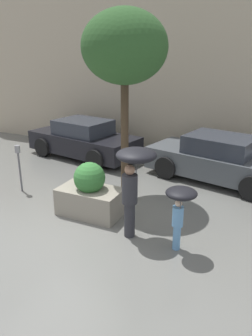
{
  "coord_description": "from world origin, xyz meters",
  "views": [
    {
      "loc": [
        3.96,
        -5.03,
        3.67
      ],
      "look_at": [
        0.83,
        1.6,
        1.05
      ],
      "focal_mm": 35.0,
      "sensor_mm": 36.0,
      "label": 1
    }
  ],
  "objects_px": {
    "parked_car_near": "(84,140)",
    "street_tree": "(125,49)",
    "planter_box": "(90,194)",
    "parked_car_far": "(219,160)",
    "person_child": "(180,204)",
    "person_adult": "(134,172)",
    "parking_meter": "(19,159)"
  },
  "relations": [
    {
      "from": "person_child",
      "to": "street_tree",
      "type": "height_order",
      "value": "street_tree"
    },
    {
      "from": "parked_car_near",
      "to": "parking_meter",
      "type": "height_order",
      "value": "parked_car_near"
    },
    {
      "from": "person_adult",
      "to": "planter_box",
      "type": "bearing_deg",
      "value": 109.8
    },
    {
      "from": "planter_box",
      "to": "parked_car_near",
      "type": "xyz_separation_m",
      "value": [
        -2.57,
        3.8,
        0.12
      ]
    },
    {
      "from": "person_adult",
      "to": "street_tree",
      "type": "relative_size",
      "value": 0.41
    },
    {
      "from": "person_adult",
      "to": "parked_car_far",
      "type": "distance_m",
      "value": 4.16
    },
    {
      "from": "planter_box",
      "to": "parking_meter",
      "type": "relative_size",
      "value": 1.13
    },
    {
      "from": "planter_box",
      "to": "parking_meter",
      "type": "distance_m",
      "value": 2.5
    },
    {
      "from": "street_tree",
      "to": "parked_car_far",
      "type": "bearing_deg",
      "value": 45.44
    },
    {
      "from": "parked_car_near",
      "to": "street_tree",
      "type": "bearing_deg",
      "value": -120.45
    },
    {
      "from": "street_tree",
      "to": "parked_car_near",
      "type": "bearing_deg",
      "value": 139.48
    },
    {
      "from": "person_adult",
      "to": "parked_car_near",
      "type": "distance_m",
      "value": 5.79
    },
    {
      "from": "person_child",
      "to": "street_tree",
      "type": "xyz_separation_m",
      "value": [
        -2.1,
        2.01,
        2.72
      ]
    },
    {
      "from": "planter_box",
      "to": "person_child",
      "type": "height_order",
      "value": "person_child"
    },
    {
      "from": "person_child",
      "to": "parked_car_near",
      "type": "height_order",
      "value": "parked_car_near"
    },
    {
      "from": "parked_car_far",
      "to": "parked_car_near",
      "type": "bearing_deg",
      "value": 99.43
    },
    {
      "from": "parked_car_near",
      "to": "person_child",
      "type": "bearing_deg",
      "value": -121.9
    },
    {
      "from": "planter_box",
      "to": "parked_car_far",
      "type": "relative_size",
      "value": 0.33
    },
    {
      "from": "person_adult",
      "to": "person_child",
      "type": "height_order",
      "value": "person_adult"
    },
    {
      "from": "planter_box",
      "to": "parked_car_far",
      "type": "xyz_separation_m",
      "value": [
        2.32,
        3.53,
        0.12
      ]
    },
    {
      "from": "planter_box",
      "to": "parking_meter",
      "type": "xyz_separation_m",
      "value": [
        -2.44,
        0.35,
        0.42
      ]
    },
    {
      "from": "street_tree",
      "to": "parking_meter",
      "type": "bearing_deg",
      "value": -158.31
    },
    {
      "from": "planter_box",
      "to": "parked_car_far",
      "type": "bearing_deg",
      "value": 56.73
    },
    {
      "from": "person_adult",
      "to": "parking_meter",
      "type": "relative_size",
      "value": 1.44
    },
    {
      "from": "planter_box",
      "to": "person_adult",
      "type": "relative_size",
      "value": 0.79
    },
    {
      "from": "parked_car_far",
      "to": "street_tree",
      "type": "distance_m",
      "value": 4.29
    },
    {
      "from": "planter_box",
      "to": "person_child",
      "type": "distance_m",
      "value": 2.45
    },
    {
      "from": "parking_meter",
      "to": "street_tree",
      "type": "bearing_deg",
      "value": 21.69
    },
    {
      "from": "person_child",
      "to": "parking_meter",
      "type": "xyz_separation_m",
      "value": [
        -4.76,
        0.95,
        -0.07
      ]
    },
    {
      "from": "parked_car_near",
      "to": "parked_car_far",
      "type": "distance_m",
      "value": 4.89
    },
    {
      "from": "planter_box",
      "to": "street_tree",
      "type": "bearing_deg",
      "value": 80.81
    },
    {
      "from": "parked_car_near",
      "to": "parked_car_far",
      "type": "xyz_separation_m",
      "value": [
        4.88,
        -0.27,
        0.0
      ]
    }
  ]
}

